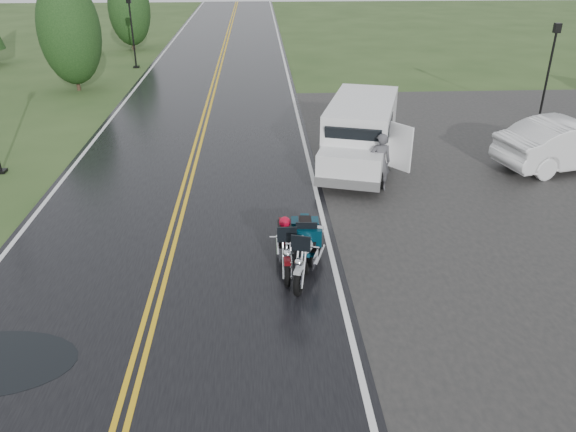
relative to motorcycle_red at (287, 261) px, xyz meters
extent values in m
plane|color=#2D471E|center=(-2.71, -0.62, -0.65)|extent=(120.00, 120.00, 0.00)
cube|color=black|center=(-2.71, 9.38, -0.63)|extent=(8.00, 100.00, 0.04)
cube|color=black|center=(8.29, 4.38, -0.64)|extent=(14.00, 24.00, 0.03)
imported|color=#454449|center=(2.91, 4.92, 0.20)|extent=(0.64, 0.43, 1.71)
imported|color=silver|center=(9.29, 6.43, 0.13)|extent=(5.01, 2.78, 1.56)
camera|label=1|loc=(-0.52, -9.93, 5.97)|focal=35.00mm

